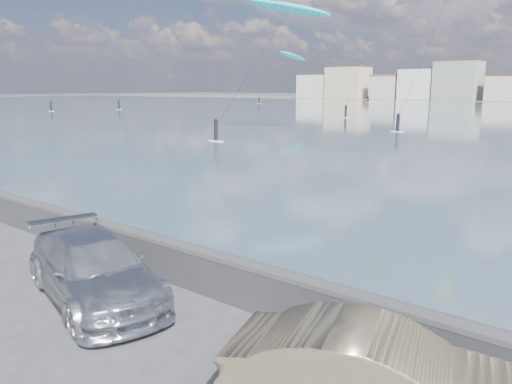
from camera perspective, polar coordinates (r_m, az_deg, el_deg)
ground at (r=10.61m, az=-18.71°, el=-14.54°), size 700.00×700.00×0.00m
seawall at (r=11.89m, az=-7.79°, el=-8.04°), size 400.00×0.36×1.08m
car_silver at (r=11.61m, az=-18.06°, el=-8.34°), size 5.27×3.25×1.43m
car_champagne at (r=7.46m, az=13.89°, el=-20.00°), size 4.56×2.76×1.42m
kitesurfer_3 at (r=154.01m, az=4.13°, el=15.18°), size 7.56×16.02×15.64m
kitesurfer_7 at (r=53.82m, az=3.76°, el=20.05°), size 8.80×15.11×13.88m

